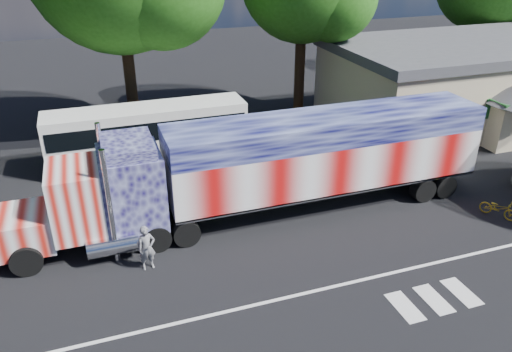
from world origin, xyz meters
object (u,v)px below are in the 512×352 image
object	(u,v)px
semi_truck	(269,166)
woman	(147,248)
bicycle	(499,208)
coach_bus	(148,134)

from	to	relation	value
semi_truck	woman	size ratio (longest dim) A/B	12.23
woman	bicycle	world-z (taller)	woman
semi_truck	woman	xyz separation A→B (m)	(-5.83, -2.29, -1.55)
woman	bicycle	xyz separation A→B (m)	(15.63, -1.34, -0.49)
coach_bus	bicycle	bearing A→B (deg)	-39.03
semi_truck	bicycle	bearing A→B (deg)	-20.32
coach_bus	semi_truck	bearing A→B (deg)	-61.22
semi_truck	coach_bus	size ratio (longest dim) A/B	2.07
semi_truck	coach_bus	bearing A→B (deg)	118.78
coach_bus	bicycle	size ratio (longest dim) A/B	6.60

